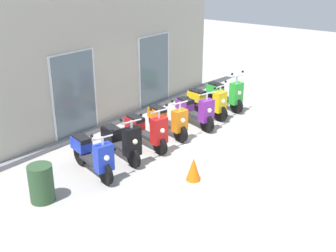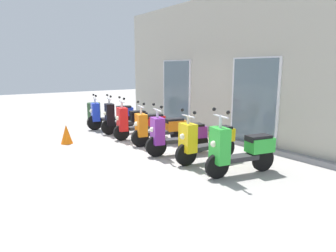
# 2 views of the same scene
# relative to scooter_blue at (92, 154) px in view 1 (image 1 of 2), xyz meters

# --- Properties ---
(ground_plane) EXTENTS (40.00, 40.00, 0.00)m
(ground_plane) POSITION_rel_scooter_blue_xyz_m (2.78, -0.93, -0.49)
(ground_plane) COLOR #A8A39E
(storefront_facade) EXTENTS (8.74, 0.50, 4.06)m
(storefront_facade) POSITION_rel_scooter_blue_xyz_m (2.78, 2.05, 1.47)
(storefront_facade) COLOR #B2AD9E
(storefront_facade) RESTS_ON ground_plane
(scooter_blue) EXTENTS (0.71, 1.62, 1.19)m
(scooter_blue) POSITION_rel_scooter_blue_xyz_m (0.00, 0.00, 0.00)
(scooter_blue) COLOR black
(scooter_blue) RESTS_ON ground_plane
(scooter_black) EXTENTS (0.73, 1.51, 1.24)m
(scooter_black) POSITION_rel_scooter_blue_xyz_m (0.93, 0.01, -0.00)
(scooter_black) COLOR black
(scooter_black) RESTS_ON ground_plane
(scooter_red) EXTENTS (0.69, 1.59, 1.24)m
(scooter_red) POSITION_rel_scooter_blue_xyz_m (1.83, 0.01, -0.02)
(scooter_red) COLOR black
(scooter_red) RESTS_ON ground_plane
(scooter_orange) EXTENTS (0.72, 1.56, 1.19)m
(scooter_orange) POSITION_rel_scooter_blue_xyz_m (2.76, 0.08, -0.04)
(scooter_orange) COLOR black
(scooter_orange) RESTS_ON ground_plane
(scooter_purple) EXTENTS (0.77, 1.55, 1.22)m
(scooter_purple) POSITION_rel_scooter_blue_xyz_m (3.76, -0.12, -0.02)
(scooter_purple) COLOR black
(scooter_purple) RESTS_ON ground_plane
(scooter_yellow) EXTENTS (0.56, 1.53, 1.19)m
(scooter_yellow) POSITION_rel_scooter_blue_xyz_m (4.60, 0.02, -0.00)
(scooter_yellow) COLOR black
(scooter_yellow) RESTS_ON ground_plane
(scooter_green) EXTENTS (0.68, 1.51, 1.30)m
(scooter_green) POSITION_rel_scooter_blue_xyz_m (5.57, -0.02, 0.01)
(scooter_green) COLOR black
(scooter_green) RESTS_ON ground_plane
(trash_bin) EXTENTS (0.48, 0.48, 0.77)m
(trash_bin) POSITION_rel_scooter_blue_xyz_m (-1.36, -0.03, -0.11)
(trash_bin) COLOR #2D4C2D
(trash_bin) RESTS_ON ground_plane
(traffic_cone) EXTENTS (0.32, 0.32, 0.52)m
(traffic_cone) POSITION_rel_scooter_blue_xyz_m (1.16, -1.89, -0.23)
(traffic_cone) COLOR orange
(traffic_cone) RESTS_ON ground_plane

